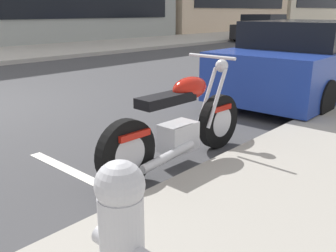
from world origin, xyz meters
TOP-DOWN VIEW (x-y plane):
  - sidewalk_far_curb at (12.00, 7.11)m, footprint 120.00×5.00m
  - parking_stall_stripe at (0.00, -4.01)m, footprint 0.12×2.20m
  - parked_motorcycle at (0.92, -4.33)m, footprint 2.09×0.62m
  - parked_car_behind_motorcycle at (5.09, -3.95)m, footprint 4.55×1.95m
  - car_opposite_curb at (17.54, 3.76)m, footprint 4.32×2.16m
  - fire_hydrant at (-0.94, -5.55)m, footprint 0.24×0.36m

SIDE VIEW (x-z plane):
  - parking_stall_stripe at x=0.00m, z-range 0.00..0.01m
  - sidewalk_far_curb at x=12.00m, z-range 0.00..0.14m
  - parked_motorcycle at x=0.92m, z-range -0.13..0.99m
  - fire_hydrant at x=-0.94m, z-range 0.16..0.95m
  - parked_car_behind_motorcycle at x=5.09m, z-range -0.03..1.38m
  - car_opposite_curb at x=17.54m, z-range -0.04..1.40m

